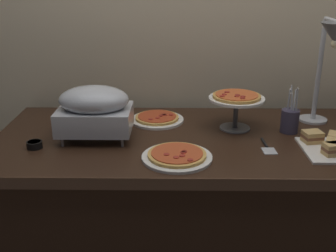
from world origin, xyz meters
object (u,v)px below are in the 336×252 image
chafing_dish (95,109)px  pizza_plate_front (177,156)px  sauce_cup_near (34,144)px  utensil_holder (290,120)px  serving_spatula (267,147)px  pizza_plate_raised_stand (236,101)px  sauce_cup_far (69,118)px  heat_lamp (333,46)px  pizza_plate_center (157,119)px

chafing_dish → pizza_plate_front: 0.45m
sauce_cup_near → utensil_holder: (1.15, 0.21, 0.04)m
serving_spatula → sauce_cup_near: bearing=-179.1°
pizza_plate_raised_stand → sauce_cup_far: bearing=173.7°
chafing_dish → utensil_holder: (0.90, 0.09, -0.08)m
utensil_holder → chafing_dish: bearing=-174.4°
heat_lamp → pizza_plate_center: bearing=171.7°
pizza_plate_front → pizza_plate_center: 0.46m
sauce_cup_far → utensil_holder: 1.09m
pizza_plate_front → sauce_cup_near: 0.62m
pizza_plate_front → sauce_cup_near: (-0.62, 0.10, 0.00)m
chafing_dish → serving_spatula: chafing_dish is taller
heat_lamp → pizza_plate_center: heat_lamp is taller
pizza_plate_raised_stand → utensil_holder: size_ratio=1.17×
sauce_cup_far → utensil_holder: size_ratio=0.28×
chafing_dish → utensil_holder: bearing=5.6°
utensil_holder → pizza_plate_center: bearing=167.1°
utensil_holder → heat_lamp: bearing=9.9°
chafing_dish → pizza_plate_front: size_ratio=1.13×
heat_lamp → sauce_cup_far: heat_lamp is taller
pizza_plate_front → pizza_plate_raised_stand: 0.47m
pizza_plate_center → pizza_plate_raised_stand: size_ratio=1.02×
chafing_dish → sauce_cup_far: bearing=128.4°
heat_lamp → sauce_cup_near: (-1.32, -0.23, -0.39)m
sauce_cup_near → serving_spatula: (1.01, 0.02, -0.01)m
sauce_cup_far → sauce_cup_near: bearing=-102.0°
sauce_cup_near → serving_spatula: sauce_cup_near is taller
heat_lamp → serving_spatula: 0.55m
sauce_cup_near → serving_spatula: bearing=0.9°
pizza_plate_raised_stand → serving_spatula: pizza_plate_raised_stand is taller
sauce_cup_near → sauce_cup_far: size_ratio=1.08×
pizza_plate_front → serving_spatula: size_ratio=1.69×
chafing_dish → heat_lamp: (1.07, 0.12, 0.26)m
chafing_dish → pizza_plate_front: (0.37, -0.22, -0.13)m
heat_lamp → utensil_holder: bearing=-170.1°
chafing_dish → sauce_cup_near: size_ratio=4.88×
serving_spatula → pizza_plate_raised_stand: bearing=115.2°
heat_lamp → sauce_cup_near: 1.39m
chafing_dish → sauce_cup_near: (-0.25, -0.12, -0.12)m
chafing_dish → serving_spatula: (0.76, -0.10, -0.14)m
chafing_dish → pizza_plate_center: size_ratio=1.21×
sauce_cup_far → utensil_holder: (1.08, -0.13, 0.04)m
heat_lamp → serving_spatula: heat_lamp is taller
pizza_plate_front → pizza_plate_center: same height
sauce_cup_near → utensil_holder: utensil_holder is taller
pizza_plate_center → utensil_holder: (0.63, -0.14, 0.05)m
serving_spatula → pizza_plate_center: bearing=145.6°
chafing_dish → serving_spatula: size_ratio=1.92×
chafing_dish → heat_lamp: 1.11m
pizza_plate_front → sauce_cup_near: bearing=170.7°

